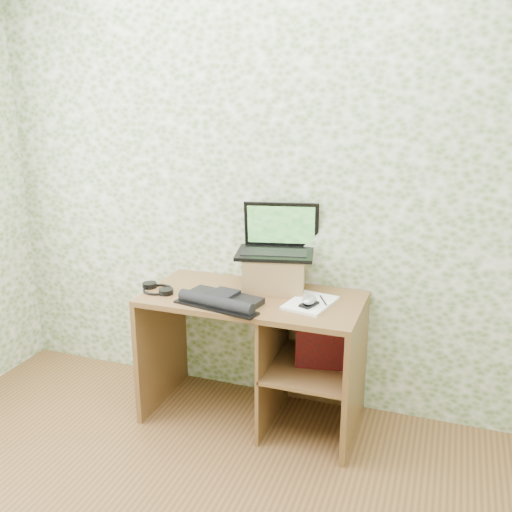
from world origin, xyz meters
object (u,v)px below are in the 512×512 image
at_px(riser, 275,272).
at_px(laptop, 277,242).
at_px(notepad, 310,303).
at_px(keyboard, 220,300).
at_px(desk, 268,341).

bearing_deg(riser, laptop, 90.00).
relative_size(laptop, notepad, 1.58).
bearing_deg(laptop, keyboard, -131.28).
distance_m(riser, notepad, 0.31).
bearing_deg(keyboard, desk, 56.18).
relative_size(desk, riser, 3.58).
bearing_deg(notepad, desk, -178.44).
height_order(desk, laptop, laptop).
bearing_deg(riser, keyboard, -122.41).
relative_size(riser, keyboard, 0.69).
xyz_separation_m(desk, riser, (0.00, 0.12, 0.37)).
height_order(riser, laptop, laptop).
bearing_deg(laptop, notepad, -51.48).
height_order(riser, keyboard, riser).
bearing_deg(laptop, desk, -102.80).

